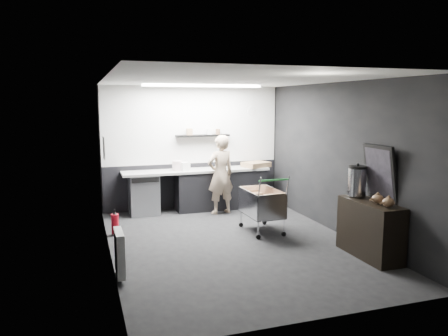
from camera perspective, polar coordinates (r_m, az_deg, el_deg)
name	(u,v)px	position (r m, az deg, el deg)	size (l,w,h in m)	color
floor	(233,243)	(7.45, 1.24, -9.78)	(5.50, 5.50, 0.00)	black
ceiling	(234,80)	(7.08, 1.31, 11.45)	(5.50, 5.50, 0.00)	white
wall_back	(193,147)	(9.75, -4.12, 2.70)	(5.50, 5.50, 0.00)	black
wall_front	(321,199)	(4.68, 12.61, -3.93)	(5.50, 5.50, 0.00)	black
wall_left	(108,170)	(6.75, -14.96, -0.20)	(5.50, 5.50, 0.00)	black
wall_right	(340,159)	(8.02, 14.87, 1.16)	(5.50, 5.50, 0.00)	black
kitchen_wall_panel	(193,125)	(9.70, -4.13, 5.63)	(3.95, 0.02, 1.70)	silver
dado_panel	(193,185)	(9.86, -4.04, -2.23)	(3.95, 0.02, 1.00)	black
floating_shelf	(203,136)	(9.66, -2.80, 4.26)	(1.20, 0.22, 0.04)	black
wall_clock	(252,111)	(10.11, 3.65, 7.45)	(0.20, 0.20, 0.03)	silver
poster	(104,148)	(8.01, -15.42, 2.57)	(0.02, 0.30, 0.40)	white
poster_red_band	(104,144)	(8.00, -15.41, 3.07)	(0.01, 0.22, 0.10)	red
radiator	(119,253)	(6.11, -13.51, -10.72)	(0.10, 0.50, 0.60)	silver
ceiling_strip	(203,86)	(8.84, -2.77, 10.67)	(2.40, 0.20, 0.04)	white
prep_counter	(203,189)	(9.61, -2.80, -2.77)	(3.20, 0.61, 0.90)	black
person	(221,175)	(9.19, -0.45, -0.87)	(0.61, 0.40, 1.67)	beige
shopping_cart	(262,205)	(7.99, 4.94, -4.79)	(0.59, 0.96, 1.06)	silver
sideboard	(370,221)	(7.07, 18.50, -6.61)	(0.49, 1.15, 1.72)	black
fire_extinguisher	(115,223)	(8.07, -14.04, -7.01)	(0.13, 0.13, 0.44)	red
cardboard_box	(256,164)	(9.87, 4.20, 0.46)	(0.56, 0.42, 0.11)	#95744F
pink_tub	(177,166)	(9.38, -6.14, 0.31)	(0.21, 0.21, 0.21)	beige
white_container	(185,166)	(9.37, -5.18, 0.21)	(0.20, 0.15, 0.18)	silver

